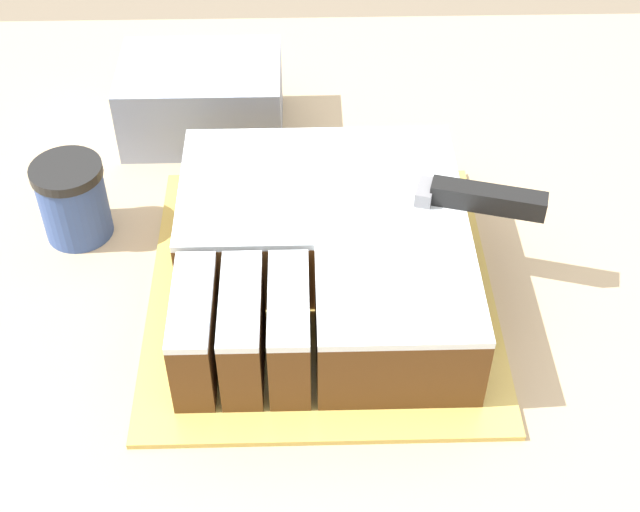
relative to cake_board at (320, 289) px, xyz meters
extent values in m
cube|color=gold|center=(0.00, 0.00, 0.00)|extent=(0.35, 0.38, 0.01)
cube|color=brown|center=(0.00, 0.06, 0.04)|extent=(0.28, 0.19, 0.08)
cube|color=white|center=(0.00, 0.06, 0.09)|extent=(0.28, 0.19, 0.01)
cube|color=brown|center=(0.07, -0.09, 0.04)|extent=(0.15, 0.12, 0.08)
cube|color=white|center=(0.07, -0.09, 0.09)|extent=(0.15, 0.12, 0.01)
cube|color=brown|center=(-0.12, -0.10, 0.04)|extent=(0.04, 0.12, 0.08)
cube|color=white|center=(-0.12, -0.10, 0.09)|extent=(0.04, 0.12, 0.01)
cube|color=brown|center=(-0.07, -0.10, 0.04)|extent=(0.04, 0.12, 0.08)
cube|color=white|center=(-0.07, -0.10, 0.09)|extent=(0.04, 0.12, 0.01)
cube|color=brown|center=(-0.03, -0.10, 0.04)|extent=(0.04, 0.12, 0.08)
cube|color=white|center=(-0.03, -0.10, 0.09)|extent=(0.04, 0.12, 0.01)
cube|color=silver|center=(0.02, 0.06, 0.09)|extent=(0.19, 0.08, 0.00)
cube|color=slate|center=(0.10, 0.03, 0.10)|extent=(0.02, 0.04, 0.02)
cube|color=black|center=(0.16, 0.02, 0.10)|extent=(0.11, 0.05, 0.02)
cylinder|color=#334C8C|center=(-0.26, 0.10, 0.04)|extent=(0.07, 0.07, 0.08)
cylinder|color=black|center=(-0.26, 0.10, 0.08)|extent=(0.08, 0.08, 0.01)
cube|color=#8C99B2|center=(-0.14, 0.29, 0.04)|extent=(0.19, 0.14, 0.09)
camera|label=1|loc=(-0.02, -0.64, 0.66)|focal=50.00mm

